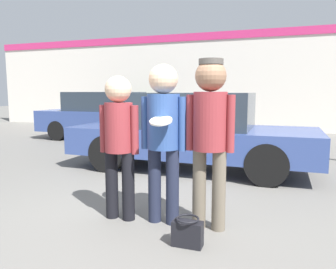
{
  "coord_description": "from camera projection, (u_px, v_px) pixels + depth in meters",
  "views": [
    {
      "loc": [
        1.46,
        -3.52,
        1.51
      ],
      "look_at": [
        0.19,
        0.08,
        1.02
      ],
      "focal_mm": 35.0,
      "sensor_mm": 36.0,
      "label": 1
    }
  ],
  "objects": [
    {
      "name": "ground_plane",
      "position": [
        151.0,
        218.0,
        3.96
      ],
      "size": [
        56.0,
        56.0,
        0.0
      ],
      "primitive_type": "plane",
      "color": "#66635E"
    },
    {
      "name": "storefront_building",
      "position": [
        246.0,
        80.0,
        12.91
      ],
      "size": [
        24.0,
        0.22,
        3.9
      ],
      "color": "silver",
      "rests_on": "ground"
    },
    {
      "name": "person_left",
      "position": [
        119.0,
        136.0,
        3.83
      ],
      "size": [
        0.5,
        0.33,
        1.7
      ],
      "color": "black",
      "rests_on": "ground"
    },
    {
      "name": "person_middle_with_frisbee",
      "position": [
        163.0,
        128.0,
        3.69
      ],
      "size": [
        0.54,
        0.56,
        1.82
      ],
      "color": "#1E2338",
      "rests_on": "ground"
    },
    {
      "name": "person_right",
      "position": [
        210.0,
        127.0,
        3.52
      ],
      "size": [
        0.53,
        0.36,
        1.86
      ],
      "color": "#665B4C",
      "rests_on": "ground"
    },
    {
      "name": "parked_car_near",
      "position": [
        191.0,
        131.0,
        6.46
      ],
      "size": [
        4.71,
        1.8,
        1.5
      ],
      "color": "#334784",
      "rests_on": "ground"
    },
    {
      "name": "parked_car_far",
      "position": [
        107.0,
        116.0,
        10.59
      ],
      "size": [
        4.35,
        1.81,
        1.52
      ],
      "color": "#334784",
      "rests_on": "ground"
    },
    {
      "name": "shrub",
      "position": [
        138.0,
        115.0,
        13.85
      ],
      "size": [
        1.09,
        1.09,
        1.09
      ],
      "color": "#285B2D",
      "rests_on": "ground"
    },
    {
      "name": "handbag",
      "position": [
        188.0,
        232.0,
        3.22
      ],
      "size": [
        0.3,
        0.23,
        0.29
      ],
      "color": "black",
      "rests_on": "ground"
    }
  ]
}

